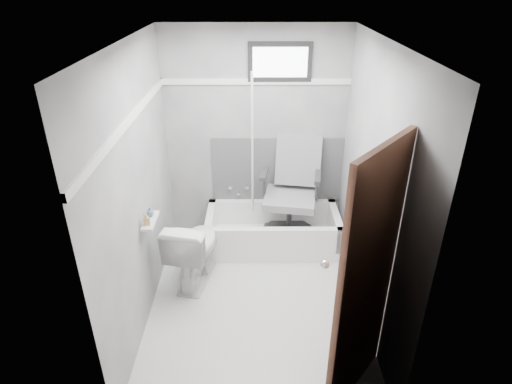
{
  "coord_description": "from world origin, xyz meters",
  "views": [
    {
      "loc": [
        -0.01,
        -3.22,
        2.85
      ],
      "look_at": [
        0.0,
        0.35,
        1.0
      ],
      "focal_mm": 30.0,
      "sensor_mm": 36.0,
      "label": 1
    }
  ],
  "objects_px": {
    "door": "(419,316)",
    "office_chair": "(290,192)",
    "bathtub": "(273,230)",
    "soap_bottle_a": "(146,219)",
    "toilet": "(194,249)",
    "soap_bottle_b": "(150,212)"
  },
  "relations": [
    {
      "from": "bathtub",
      "to": "soap_bottle_a",
      "type": "distance_m",
      "value": 1.7
    },
    {
      "from": "toilet",
      "to": "soap_bottle_b",
      "type": "distance_m",
      "value": 0.72
    },
    {
      "from": "door",
      "to": "soap_bottle_b",
      "type": "height_order",
      "value": "door"
    },
    {
      "from": "toilet",
      "to": "door",
      "type": "relative_size",
      "value": 0.38
    },
    {
      "from": "office_chair",
      "to": "toilet",
      "type": "height_order",
      "value": "office_chair"
    },
    {
      "from": "office_chair",
      "to": "toilet",
      "type": "bearing_deg",
      "value": -138.34
    },
    {
      "from": "office_chair",
      "to": "soap_bottle_a",
      "type": "xyz_separation_m",
      "value": [
        -1.32,
        -1.04,
        0.28
      ]
    },
    {
      "from": "door",
      "to": "soap_bottle_a",
      "type": "xyz_separation_m",
      "value": [
        -1.92,
        1.2,
        -0.03
      ]
    },
    {
      "from": "soap_bottle_b",
      "to": "office_chair",
      "type": "bearing_deg",
      "value": 34.22
    },
    {
      "from": "door",
      "to": "office_chair",
      "type": "bearing_deg",
      "value": 105.09
    },
    {
      "from": "bathtub",
      "to": "soap_bottle_b",
      "type": "height_order",
      "value": "soap_bottle_b"
    },
    {
      "from": "bathtub",
      "to": "door",
      "type": "xyz_separation_m",
      "value": [
        0.79,
        -2.21,
        0.79
      ]
    },
    {
      "from": "soap_bottle_a",
      "to": "toilet",
      "type": "bearing_deg",
      "value": 51.71
    },
    {
      "from": "door",
      "to": "soap_bottle_a",
      "type": "bearing_deg",
      "value": 148.08
    },
    {
      "from": "office_chair",
      "to": "soap_bottle_b",
      "type": "height_order",
      "value": "office_chair"
    },
    {
      "from": "bathtub",
      "to": "soap_bottle_a",
      "type": "bearing_deg",
      "value": -138.18
    },
    {
      "from": "soap_bottle_b",
      "to": "bathtub",
      "type": "bearing_deg",
      "value": 37.64
    },
    {
      "from": "office_chair",
      "to": "toilet",
      "type": "distance_m",
      "value": 1.22
    },
    {
      "from": "toilet",
      "to": "soap_bottle_a",
      "type": "bearing_deg",
      "value": 63.19
    },
    {
      "from": "door",
      "to": "toilet",
      "type": "bearing_deg",
      "value": 134.98
    },
    {
      "from": "door",
      "to": "soap_bottle_b",
      "type": "xyz_separation_m",
      "value": [
        -1.92,
        1.34,
        -0.04
      ]
    },
    {
      "from": "office_chair",
      "to": "soap_bottle_a",
      "type": "bearing_deg",
      "value": -132.48
    }
  ]
}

